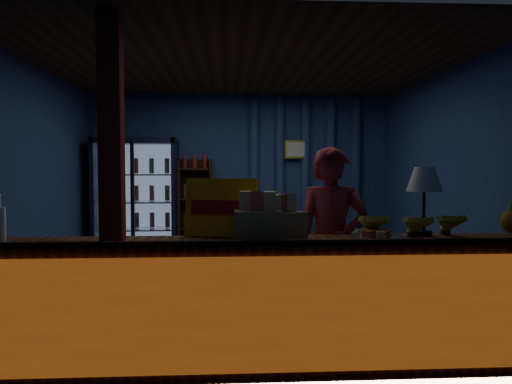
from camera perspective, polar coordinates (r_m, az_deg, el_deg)
ground at (r=5.76m, az=-1.06°, el=-12.08°), size 4.60×4.60×0.00m
room_walls at (r=5.56m, az=-1.08°, el=3.73°), size 4.60×4.60×4.60m
counter at (r=3.79m, az=0.12°, el=-12.63°), size 4.40×0.57×0.99m
support_post at (r=3.75m, az=-16.11°, el=-0.14°), size 0.16×0.16×2.60m
beverage_cooler at (r=7.61m, az=-13.40°, el=-1.34°), size 1.20×0.62×1.90m
bottle_shelf at (r=7.66m, az=-6.93°, el=-2.29°), size 0.50×0.28×1.60m
curtain_folds at (r=7.79m, az=5.66°, el=1.53°), size 1.74×0.14×2.50m
framed_picture at (r=7.73m, az=4.63°, el=4.86°), size 0.36×0.04×0.28m
shopkeeper at (r=4.27m, az=8.62°, el=-6.03°), size 0.66×0.48×1.66m
green_chair at (r=7.31m, az=10.48°, el=-6.53°), size 0.89×0.89×0.59m
side_table at (r=7.11m, az=5.18°, el=-7.00°), size 0.66×0.55×0.63m
yellow_sign at (r=3.89m, az=-4.02°, el=-1.76°), size 0.58×0.24×0.45m
snack_box_left at (r=3.77m, az=2.91°, el=-3.55°), size 0.40×0.37×0.33m
snack_box_centre at (r=3.68m, az=0.17°, el=-3.55°), size 0.35×0.29×0.36m
pastry_tray at (r=3.91m, az=13.54°, el=-4.82°), size 0.41×0.41×0.07m
banana_bunches at (r=4.05m, az=17.35°, el=-3.56°), size 0.88×0.33×0.19m
table_lamp at (r=4.10m, az=18.68°, el=1.08°), size 0.28×0.28×0.54m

